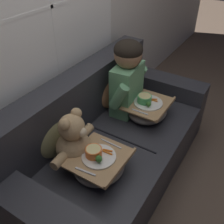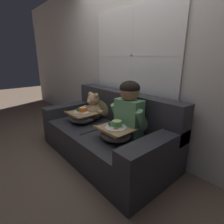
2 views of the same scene
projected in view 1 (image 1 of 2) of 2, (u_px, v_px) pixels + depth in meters
name	position (u px, v px, depth m)	size (l,w,h in m)	color
ground_plane	(114.00, 171.00, 2.36)	(14.00, 14.00, 0.00)	brown
wall_back_with_window	(47.00, 13.00, 1.84)	(8.00, 0.08, 2.60)	beige
couch	(108.00, 143.00, 2.21)	(1.94, 0.95, 0.87)	#2D2D33
throw_pillow_behind_child	(109.00, 87.00, 2.39)	(0.39, 0.19, 0.40)	#B2754C
throw_pillow_behind_teddy	(53.00, 132.00, 1.88)	(0.38, 0.18, 0.39)	#898456
child_figure	(127.00, 74.00, 2.21)	(0.48, 0.24, 0.67)	#66A370
teddy_bear	(74.00, 142.00, 1.80)	(0.45, 0.32, 0.42)	tan
lap_tray_child	(147.00, 109.00, 2.28)	(0.40, 0.35, 0.22)	slate
lap_tray_teddy	(99.00, 164.00, 1.77)	(0.38, 0.36, 0.22)	slate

